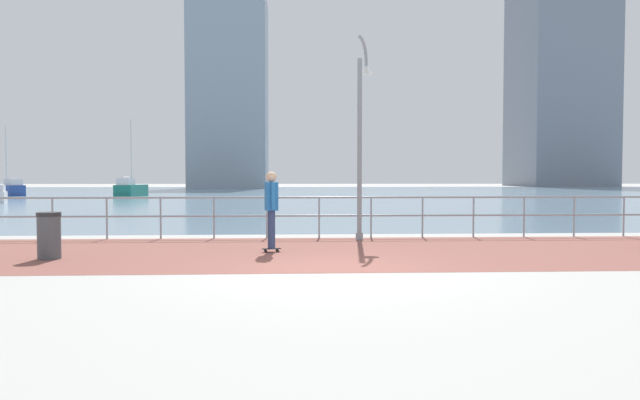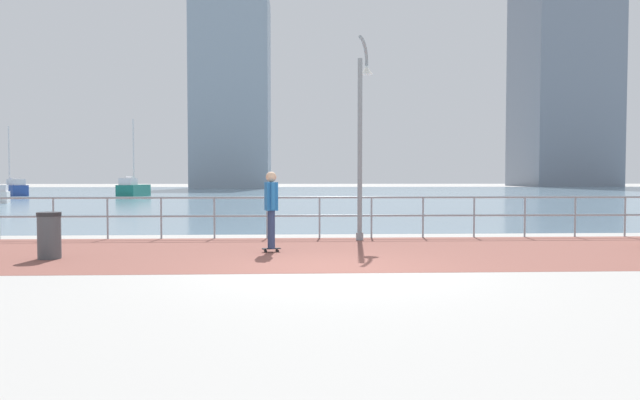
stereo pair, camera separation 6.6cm
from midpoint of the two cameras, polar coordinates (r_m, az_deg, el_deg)
The scene contains 11 objects.
ground at distance 50.11m, azimuth -1.74°, elevation 0.36°, with size 220.00×220.00×0.00m, color #ADAAA5.
brick_paving at distance 12.54m, azimuth 0.68°, elevation -5.15°, with size 28.00×5.72×0.01m, color brown.
harbor_water at distance 60.31m, azimuth -1.88°, elevation 0.67°, with size 180.00×88.00×0.00m, color #6B899E.
waterfront_railing at distance 15.32m, azimuth 0.08°, elevation -0.93°, with size 25.25×0.06×1.12m.
lamppost at distance 14.99m, azimuth 4.32°, elevation 7.17°, with size 0.50×0.77×5.26m.
skateboarder at distance 12.39m, azimuth -4.73°, elevation -0.38°, with size 0.41×0.56×1.75m.
trash_bin at distance 12.58m, azimuth -25.22°, elevation -3.20°, with size 0.46×0.46×0.93m.
sailboat_yellow at distance 59.45m, azimuth -28.42°, elevation 0.97°, with size 4.32×4.03×6.34m.
sailboat_gray at distance 52.24m, azimuth -18.07°, elevation 1.03°, with size 1.73×4.86×6.73m.
tower_steel at distance 125.49m, azimuth 23.02°, elevation 11.54°, with size 16.26×17.01×46.38m.
tower_beige at distance 95.49m, azimuth -8.74°, elevation 10.60°, with size 12.11×12.13×32.86m.
Camera 2 is at (-0.67, -10.08, 1.61)m, focal length 32.14 mm.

